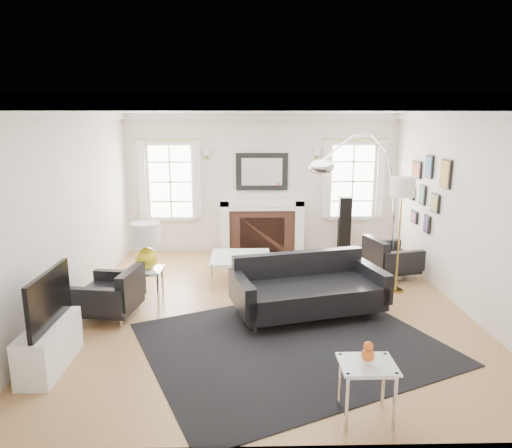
{
  "coord_description": "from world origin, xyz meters",
  "views": [
    {
      "loc": [
        -0.32,
        -6.27,
        2.59
      ],
      "look_at": [
        -0.18,
        0.3,
        1.15
      ],
      "focal_mm": 32.0,
      "sensor_mm": 36.0,
      "label": 1
    }
  ],
  "objects_px": {
    "fireplace": "(262,227)",
    "sofa": "(307,289)",
    "armchair_left": "(113,295)",
    "arc_floor_lamp": "(361,205)",
    "coffee_table": "(241,258)",
    "gourd_lamp": "(146,243)",
    "armchair_right": "(389,259)"
  },
  "relations": [
    {
      "from": "fireplace",
      "to": "sofa",
      "type": "relative_size",
      "value": 0.77
    },
    {
      "from": "armchair_left",
      "to": "arc_floor_lamp",
      "type": "relative_size",
      "value": 0.37
    },
    {
      "from": "coffee_table",
      "to": "gourd_lamp",
      "type": "relative_size",
      "value": 1.41
    },
    {
      "from": "sofa",
      "to": "gourd_lamp",
      "type": "relative_size",
      "value": 3.15
    },
    {
      "from": "sofa",
      "to": "armchair_right",
      "type": "xyz_separation_m",
      "value": [
        1.63,
        1.57,
        -0.05
      ]
    },
    {
      "from": "armchair_right",
      "to": "arc_floor_lamp",
      "type": "relative_size",
      "value": 0.39
    },
    {
      "from": "fireplace",
      "to": "gourd_lamp",
      "type": "bearing_deg",
      "value": -124.96
    },
    {
      "from": "fireplace",
      "to": "sofa",
      "type": "distance_m",
      "value": 3.17
    },
    {
      "from": "sofa",
      "to": "armchair_left",
      "type": "xyz_separation_m",
      "value": [
        -2.66,
        -0.05,
        -0.04
      ]
    },
    {
      "from": "sofa",
      "to": "fireplace",
      "type": "bearing_deg",
      "value": 99.33
    },
    {
      "from": "fireplace",
      "to": "armchair_right",
      "type": "bearing_deg",
      "value": -35.88
    },
    {
      "from": "sofa",
      "to": "gourd_lamp",
      "type": "distance_m",
      "value": 2.43
    },
    {
      "from": "coffee_table",
      "to": "arc_floor_lamp",
      "type": "xyz_separation_m",
      "value": [
        1.87,
        -0.4,
        0.97
      ]
    },
    {
      "from": "armchair_right",
      "to": "arc_floor_lamp",
      "type": "distance_m",
      "value": 1.4
    },
    {
      "from": "coffee_table",
      "to": "arc_floor_lamp",
      "type": "relative_size",
      "value": 0.39
    },
    {
      "from": "fireplace",
      "to": "armchair_right",
      "type": "distance_m",
      "value": 2.66
    },
    {
      "from": "gourd_lamp",
      "to": "arc_floor_lamp",
      "type": "height_order",
      "value": "arc_floor_lamp"
    },
    {
      "from": "armchair_right",
      "to": "sofa",
      "type": "bearing_deg",
      "value": -136.05
    },
    {
      "from": "sofa",
      "to": "armchair_left",
      "type": "relative_size",
      "value": 2.33
    },
    {
      "from": "sofa",
      "to": "gourd_lamp",
      "type": "bearing_deg",
      "value": 166.41
    },
    {
      "from": "arc_floor_lamp",
      "to": "armchair_left",
      "type": "bearing_deg",
      "value": -164.13
    },
    {
      "from": "fireplace",
      "to": "gourd_lamp",
      "type": "relative_size",
      "value": 2.42
    },
    {
      "from": "armchair_right",
      "to": "gourd_lamp",
      "type": "distance_m",
      "value": 4.11
    },
    {
      "from": "sofa",
      "to": "armchair_right",
      "type": "height_order",
      "value": "sofa"
    },
    {
      "from": "sofa",
      "to": "armchair_left",
      "type": "height_order",
      "value": "sofa"
    },
    {
      "from": "sofa",
      "to": "arc_floor_lamp",
      "type": "xyz_separation_m",
      "value": [
        0.94,
        0.97,
        1.01
      ]
    },
    {
      "from": "fireplace",
      "to": "armchair_left",
      "type": "bearing_deg",
      "value": -124.01
    },
    {
      "from": "fireplace",
      "to": "gourd_lamp",
      "type": "height_order",
      "value": "gourd_lamp"
    },
    {
      "from": "armchair_left",
      "to": "gourd_lamp",
      "type": "distance_m",
      "value": 0.91
    },
    {
      "from": "armchair_left",
      "to": "coffee_table",
      "type": "xyz_separation_m",
      "value": [
        1.73,
        1.42,
        0.09
      ]
    },
    {
      "from": "fireplace",
      "to": "arc_floor_lamp",
      "type": "bearing_deg",
      "value": -55.9
    },
    {
      "from": "sofa",
      "to": "armchair_right",
      "type": "distance_m",
      "value": 2.27
    }
  ]
}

